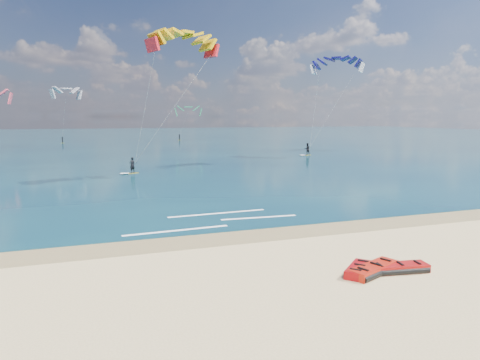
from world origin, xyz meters
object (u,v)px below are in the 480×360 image
object	(u,v)px
packed_kite_left	(373,273)
packed_kite_right	(359,274)
packed_kite_mid	(397,272)
kitesurfer_far	(324,98)
kitesurfer_main	(158,98)

from	to	relation	value
packed_kite_left	packed_kite_right	world-z (taller)	packed_kite_left
packed_kite_left	packed_kite_mid	xyz separation A→B (m)	(0.93, -0.16, 0.00)
packed_kite_left	kitesurfer_far	distance (m)	49.50
packed_kite_mid	packed_kite_right	xyz separation A→B (m)	(-1.47, 0.29, 0.00)
packed_kite_left	packed_kite_mid	distance (m)	0.94
packed_kite_right	packed_kite_left	bearing A→B (deg)	-55.26
kitesurfer_main	packed_kite_mid	bearing A→B (deg)	-108.44
packed_kite_left	kitesurfer_main	size ratio (longest dim) A/B	0.17
packed_kite_right	kitesurfer_main	xyz separation A→B (m)	(-3.12, 29.22, 7.59)
kitesurfer_far	packed_kite_left	bearing A→B (deg)	-141.61
kitesurfer_far	kitesurfer_main	bearing A→B (deg)	-176.12
packed_kite_mid	kitesurfer_far	world-z (taller)	kitesurfer_far
packed_kite_right	kitesurfer_far	xyz separation A→B (m)	(23.02, 43.15, 8.49)
packed_kite_left	kitesurfer_far	xyz separation A→B (m)	(22.47, 43.28, 8.49)
kitesurfer_far	packed_kite_mid	bearing A→B (deg)	-140.55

